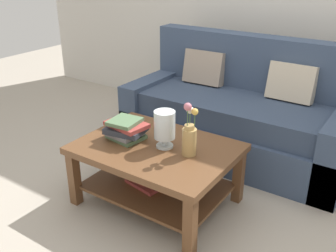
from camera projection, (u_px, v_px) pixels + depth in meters
ground_plane at (188, 186)px, 3.15m from camera, size 10.00×10.00×0.00m
couch at (238, 116)px, 3.57m from camera, size 2.03×0.90×1.06m
coffee_table at (156, 162)px, 2.82m from camera, size 1.11×0.82×0.48m
book_stack_main at (126, 129)px, 2.84m from camera, size 0.32×0.26×0.16m
glass_hurricane_vase at (165, 126)px, 2.69m from camera, size 0.15×0.15×0.27m
flower_pitcher at (189, 136)px, 2.59m from camera, size 0.10×0.10×0.38m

